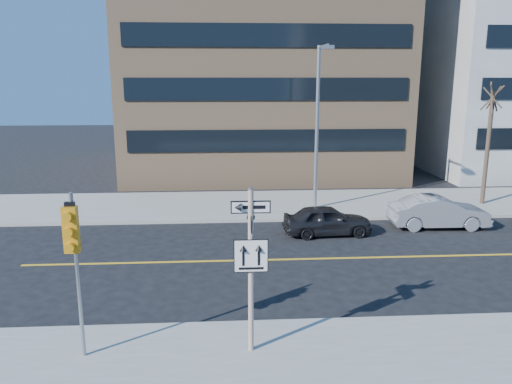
{
  "coord_description": "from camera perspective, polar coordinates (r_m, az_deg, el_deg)",
  "views": [
    {
      "loc": [
        -0.58,
        -13.5,
        6.63
      ],
      "look_at": [
        0.53,
        4.0,
        2.61
      ],
      "focal_mm": 35.0,
      "sensor_mm": 36.0,
      "label": 1
    }
  ],
  "objects": [
    {
      "name": "ground",
      "position": [
        15.05,
        -1.09,
        -13.22
      ],
      "size": [
        120.0,
        120.0,
        0.0
      ],
      "primitive_type": "plane",
      "color": "black",
      "rests_on": "ground"
    },
    {
      "name": "parked_car_a",
      "position": [
        21.74,
        8.14,
        -3.2
      ],
      "size": [
        1.75,
        3.88,
        1.29
      ],
      "primitive_type": "imported",
      "rotation": [
        0.0,
        0.0,
        1.63
      ],
      "color": "black",
      "rests_on": "ground"
    },
    {
      "name": "parked_car_b",
      "position": [
        23.98,
        20.14,
        -2.17
      ],
      "size": [
        1.66,
        4.41,
        1.44
      ],
      "primitive_type": "imported",
      "rotation": [
        0.0,
        0.0,
        1.54
      ],
      "color": "gray",
      "rests_on": "ground"
    },
    {
      "name": "streetlight_a",
      "position": [
        24.76,
        7.12,
        8.47
      ],
      "size": [
        0.55,
        2.25,
        8.0
      ],
      "color": "gray",
      "rests_on": "far_sidewalk"
    },
    {
      "name": "street_tree_west",
      "position": [
        28.3,
        25.42,
        9.44
      ],
      "size": [
        1.8,
        1.8,
        6.35
      ],
      "color": "#3A2C22",
      "rests_on": "far_sidewalk"
    },
    {
      "name": "traffic_signal",
      "position": [
        11.93,
        -20.22,
        -5.49
      ],
      "size": [
        0.32,
        0.45,
        4.0
      ],
      "color": "gray",
      "rests_on": "near_sidewalk"
    },
    {
      "name": "sign_pole",
      "position": [
        11.78,
        -0.59,
        -7.95
      ],
      "size": [
        0.92,
        0.92,
        4.06
      ],
      "color": "silver",
      "rests_on": "near_sidewalk"
    },
    {
      "name": "building_brick",
      "position": [
        38.66,
        0.21,
        16.42
      ],
      "size": [
        18.0,
        18.0,
        18.0
      ],
      "primitive_type": "cube",
      "color": "tan",
      "rests_on": "ground"
    }
  ]
}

